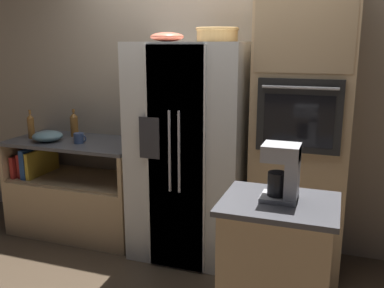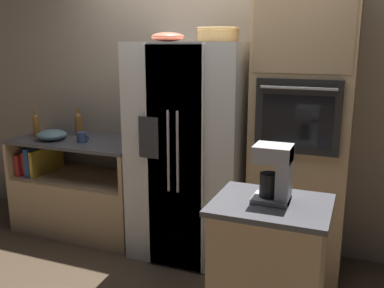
{
  "view_description": "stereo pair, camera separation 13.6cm",
  "coord_description": "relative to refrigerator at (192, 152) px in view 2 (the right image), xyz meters",
  "views": [
    {
      "loc": [
        1.08,
        -3.22,
        1.77
      ],
      "look_at": [
        -0.04,
        -0.07,
        0.98
      ],
      "focal_mm": 40.0,
      "sensor_mm": 36.0,
      "label": 1
    },
    {
      "loc": [
        1.2,
        -3.17,
        1.77
      ],
      "look_at": [
        -0.04,
        -0.07,
        0.98
      ],
      "focal_mm": 40.0,
      "sensor_mm": 36.0,
      "label": 2
    }
  ],
  "objects": [
    {
      "name": "ground_plane",
      "position": [
        0.08,
        -0.01,
        -0.89
      ],
      "size": [
        20.0,
        20.0,
        0.0
      ],
      "primitive_type": "plane",
      "color": "#4C3D2D"
    },
    {
      "name": "wall_back",
      "position": [
        0.08,
        0.39,
        0.51
      ],
      "size": [
        12.0,
        0.06,
        2.8
      ],
      "color": "tan",
      "rests_on": "ground_plane"
    },
    {
      "name": "counter_left",
      "position": [
        -1.15,
        0.03,
        -0.56
      ],
      "size": [
        1.26,
        0.66,
        0.89
      ],
      "color": "tan",
      "rests_on": "ground_plane"
    },
    {
      "name": "refrigerator",
      "position": [
        0.0,
        0.0,
        0.0
      ],
      "size": [
        0.92,
        0.75,
        1.78
      ],
      "color": "silver",
      "rests_on": "ground_plane"
    },
    {
      "name": "wall_oven",
      "position": [
        0.88,
        0.07,
        0.25
      ],
      "size": [
        0.71,
        0.65,
        2.26
      ],
      "color": "tan",
      "rests_on": "ground_plane"
    },
    {
      "name": "island_counter",
      "position": [
        0.87,
        -1.02,
        -0.42
      ],
      "size": [
        0.63,
        0.53,
        0.94
      ],
      "color": "tan",
      "rests_on": "ground_plane"
    },
    {
      "name": "wicker_basket",
      "position": [
        0.18,
        0.09,
        0.95
      ],
      "size": [
        0.34,
        0.34,
        0.11
      ],
      "color": "tan",
      "rests_on": "refrigerator"
    },
    {
      "name": "fruit_bowl",
      "position": [
        -0.19,
        -0.04,
        0.93
      ],
      "size": [
        0.26,
        0.26,
        0.07
      ],
      "color": "#DB664C",
      "rests_on": "refrigerator"
    },
    {
      "name": "bottle_tall",
      "position": [
        -1.59,
        -0.03,
        0.12
      ],
      "size": [
        0.06,
        0.06,
        0.27
      ],
      "color": "brown",
      "rests_on": "counter_left"
    },
    {
      "name": "bottle_short",
      "position": [
        -1.26,
        0.18,
        0.12
      ],
      "size": [
        0.07,
        0.07,
        0.26
      ],
      "color": "brown",
      "rests_on": "counter_left"
    },
    {
      "name": "mug",
      "position": [
        -1.05,
        -0.05,
        0.05
      ],
      "size": [
        0.12,
        0.09,
        0.09
      ],
      "color": "#384C7A",
      "rests_on": "counter_left"
    },
    {
      "name": "mixing_bowl",
      "position": [
        -1.37,
        -0.08,
        0.05
      ],
      "size": [
        0.27,
        0.27,
        0.09
      ],
      "color": "#668C99",
      "rests_on": "counter_left"
    },
    {
      "name": "coffee_maker",
      "position": [
        0.89,
        -1.0,
        0.22
      ],
      "size": [
        0.2,
        0.17,
        0.31
      ],
      "color": "#B2B2B7",
      "rests_on": "island_counter"
    }
  ]
}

